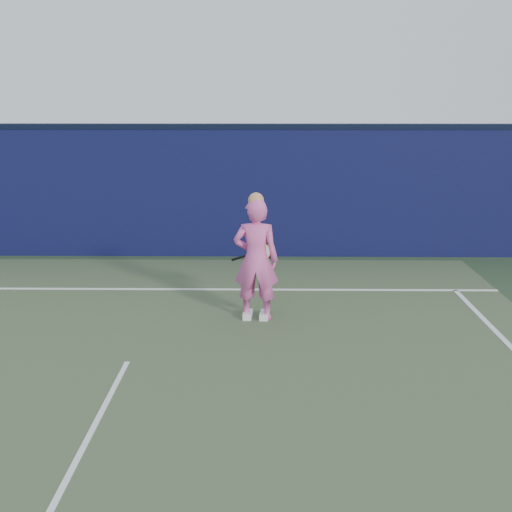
{
  "coord_description": "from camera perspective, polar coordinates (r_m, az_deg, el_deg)",
  "views": [
    {
      "loc": [
        1.64,
        -6.15,
        3.11
      ],
      "look_at": [
        1.53,
        2.61,
        0.93
      ],
      "focal_mm": 45.0,
      "sensor_mm": 36.0,
      "label": 1
    }
  ],
  "objects": [
    {
      "name": "backstop_wall",
      "position": [
        12.89,
        -6.63,
        5.59
      ],
      "size": [
        24.0,
        0.4,
        2.5
      ],
      "primitive_type": "cube",
      "color": "#0C1037",
      "rests_on": "ground"
    },
    {
      "name": "racket",
      "position": [
        9.49,
        0.32,
        0.31
      ],
      "size": [
        0.62,
        0.16,
        0.33
      ],
      "rotation": [
        0.0,
        0.0,
        -0.03
      ],
      "color": "black",
      "rests_on": "ground"
    },
    {
      "name": "wall_cap",
      "position": [
        12.77,
        -6.79,
        11.37
      ],
      "size": [
        24.0,
        0.42,
        0.1
      ],
      "primitive_type": "cube",
      "color": "black",
      "rests_on": "backstop_wall"
    },
    {
      "name": "court_lines",
      "position": [
        6.8,
        -13.71,
        -13.57
      ],
      "size": [
        11.0,
        12.04,
        0.01
      ],
      "color": "white",
      "rests_on": "court_surface"
    },
    {
      "name": "player",
      "position": [
        9.04,
        0.0,
        -0.29
      ],
      "size": [
        0.67,
        0.47,
        1.83
      ],
      "rotation": [
        0.0,
        0.0,
        3.06
      ],
      "color": "#E759AB",
      "rests_on": "ground"
    },
    {
      "name": "ground",
      "position": [
        7.09,
        -13.05,
        -12.45
      ],
      "size": [
        80.0,
        80.0,
        0.0
      ],
      "primitive_type": "plane",
      "color": "#2D4228",
      "rests_on": "ground"
    }
  ]
}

